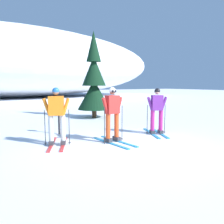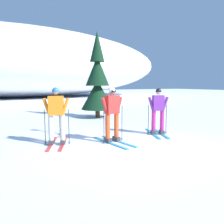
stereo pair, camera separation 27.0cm
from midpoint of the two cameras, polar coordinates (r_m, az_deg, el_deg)
name	(u,v)px [view 2 (the right image)]	position (r m, az deg, el deg)	size (l,w,h in m)	color
ground_plane	(135,146)	(6.91, 7.09, -8.65)	(120.00, 120.00, 0.00)	white
skier_red_jacket	(112,114)	(7.18, 1.14, -0.41)	(0.82, 1.84, 1.77)	#2893CC
skier_purple_jacket	(158,111)	(8.48, 12.49, 0.32)	(1.07, 1.82, 1.72)	#2893CC
skier_orange_jacket	(56,115)	(7.03, -12.90, -0.70)	(1.08, 1.75, 1.77)	red
pine_tree_far_right	(97,82)	(12.49, -3.11, 7.58)	(1.82, 1.82, 4.71)	#47301E
snow_ridge_background	(22,63)	(34.68, -21.77, 11.44)	(42.78, 21.34, 9.54)	white
trail_marker_post	(60,115)	(8.61, -12.16, -0.85)	(0.28, 0.07, 1.22)	black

